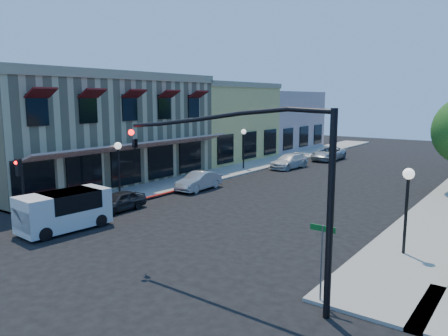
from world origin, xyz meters
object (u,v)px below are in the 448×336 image
Objects in this scene: parked_car_b at (199,181)px; parked_car_d at (328,154)px; secondary_signal at (21,179)px; signal_mast_arm at (264,171)px; lamppost_left_near at (118,156)px; lamppost_left_far at (244,139)px; lamppost_right_near at (408,189)px; street_name_sign at (322,251)px; parked_car_a at (119,201)px; white_van at (63,209)px; parked_car_c at (289,161)px.

parked_car_d reaches higher than parked_car_b.
parked_car_b is (1.80, 11.59, -1.69)m from secondary_signal.
lamppost_left_near is (-14.36, 6.50, -1.35)m from signal_mast_arm.
lamppost_right_near is at bearing -39.47° from lamppost_left_far.
street_name_sign reaches higher than parked_car_d.
secondary_signal is at bearing -177.07° from street_name_sign.
signal_mast_arm reaches higher than lamppost_left_near.
lamppost_left_near is at bearing -90.00° from lamppost_left_far.
lamppost_left_far is at bearing 125.00° from signal_mast_arm.
parked_car_d is at bearing 109.26° from signal_mast_arm.
secondary_signal reaches higher than parked_car_d.
signal_mast_arm is at bearing -24.37° from lamppost_left_near.
parked_car_a is at bearing -92.35° from parked_car_b.
parked_car_b is at bearing 81.17° from secondary_signal.
parked_car_a is 26.04m from parked_car_d.
lamppost_left_far is 0.73× the size of parked_car_d.
lamppost_right_near reaches higher than parked_car_a.
white_van is (-13.00, -0.18, -0.63)m from street_name_sign.
parked_car_b is (-0.70, 10.98, -0.44)m from white_van.
street_name_sign is at bearing 0.79° from white_van.
street_name_sign is 14.26m from parked_car_a.
parked_car_d is at bearing 112.43° from street_name_sign.
lamppost_left_far is 22.02m from lamppost_right_near.
lamppost_left_near is 24.37m from parked_car_d.
parked_car_b is at bearing 141.75° from street_name_sign.
signal_mast_arm is 2.24× the size of lamppost_left_near.
parked_car_c is (2.92, 3.00, -2.10)m from lamppost_left_far.
lamppost_left_far is at bearing 97.46° from parked_car_a.
parked_car_a is 0.85× the size of parked_car_b.
street_name_sign reaches higher than parked_car_b.
signal_mast_arm is 11.77m from white_van.
parked_car_c is at bearing 87.40° from parked_car_a.
lamppost_left_near is 1.00× the size of lamppost_left_far.
secondary_signal is at bearing -158.22° from lamppost_right_near.
street_name_sign is 0.57× the size of parked_car_c.
lamppost_right_near is at bearing -21.14° from parked_car_b.
parked_car_d is (0.70, 29.98, -0.39)m from white_van.
lamppost_right_near is 0.81× the size of parked_car_c.
secondary_signal is 17.77m from lamppost_right_near.
secondary_signal is at bearing -88.61° from lamppost_left_far.
street_name_sign reaches higher than white_van.
signal_mast_arm is 13.97m from secondary_signal.
street_name_sign is at bearing -16.23° from parked_car_a.
parked_car_d is at bearing 88.66° from white_van.
lamppost_left_near is (-0.50, 6.59, 0.42)m from secondary_signal.
lamppost_right_near reaches higher than parked_car_c.
white_van is 1.13× the size of parked_car_b.
secondary_signal reaches higher than white_van.
white_van is at bearing 177.35° from signal_mast_arm.
parked_car_c is at bearing 84.68° from parked_car_b.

